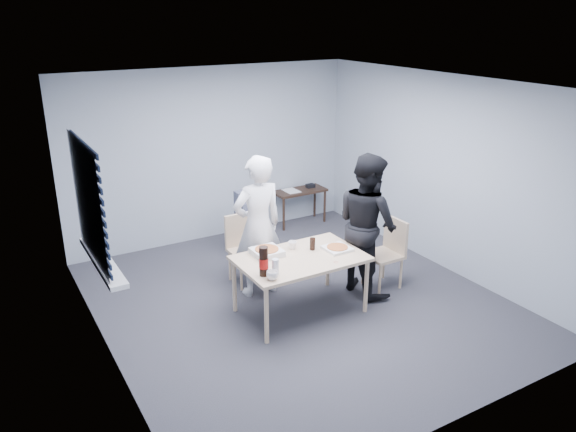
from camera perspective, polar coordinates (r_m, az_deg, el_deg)
room at (r=5.97m, az=-19.28°, el=0.45°), size 5.00×5.00×5.00m
dining_table at (r=6.43m, az=1.27°, el=-4.67°), size 1.44×0.91×0.70m
chair_far at (r=7.27m, az=-4.51°, el=-2.80°), size 0.42×0.42×0.89m
chair_right at (r=7.23m, az=10.18°, el=-3.21°), size 0.42×0.42×0.89m
person_white at (r=6.79m, az=-3.09°, el=-1.06°), size 0.65×0.42×1.77m
person_black at (r=6.93m, az=8.03°, el=-0.80°), size 0.47×0.86×1.77m
side_table at (r=9.21m, az=1.21°, el=2.19°), size 0.87×0.39×0.58m
stool at (r=8.13m, az=-4.30°, el=-0.91°), size 0.38×0.38×0.53m
backpack at (r=8.02m, az=-4.31°, el=1.12°), size 0.29×0.21×0.41m
pizza_box_a at (r=6.45m, az=-2.16°, el=-3.65°), size 0.32×0.32×0.08m
pizza_box_b at (r=6.61m, az=5.03°, el=-3.28°), size 0.29×0.29×0.04m
mug_a at (r=5.87m, az=-1.62°, el=-6.05°), size 0.17×0.17×0.10m
mug_b at (r=6.60m, az=0.46°, el=-2.98°), size 0.10×0.10×0.09m
cola_glass at (r=6.58m, az=2.50°, el=-2.85°), size 0.07×0.07×0.14m
soda_bottle at (r=5.92m, az=-2.49°, el=-4.67°), size 0.10×0.10×0.33m
plastic_cups at (r=5.97m, az=-1.28°, el=-5.18°), size 0.08×0.08×0.18m
rubber_band at (r=6.30m, az=4.90°, el=-4.69°), size 0.06×0.06×0.00m
papers at (r=9.13m, az=0.33°, el=2.58°), size 0.29×0.34×0.00m
black_box at (r=9.31m, az=2.28°, el=3.09°), size 0.16×0.13×0.06m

